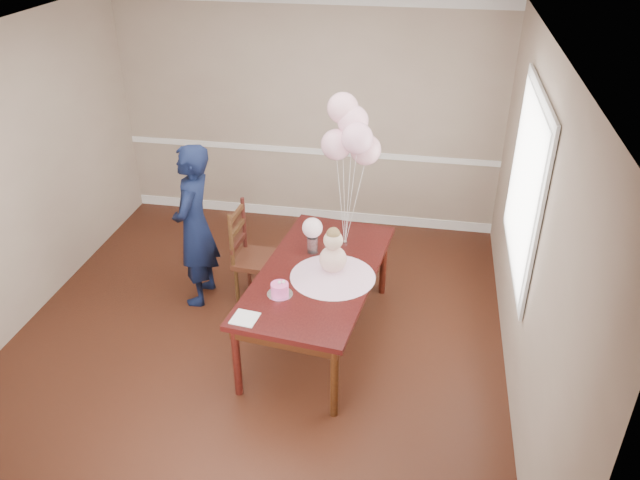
% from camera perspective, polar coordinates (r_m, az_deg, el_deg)
% --- Properties ---
extents(floor, '(4.50, 5.00, 0.00)m').
position_cam_1_polar(floor, '(5.89, -5.87, -9.07)').
color(floor, black).
rests_on(floor, ground).
extents(ceiling, '(4.50, 5.00, 0.02)m').
position_cam_1_polar(ceiling, '(4.70, -7.62, 17.47)').
color(ceiling, white).
rests_on(ceiling, wall_back).
extents(wall_back, '(4.50, 0.02, 2.70)m').
position_cam_1_polar(wall_back, '(7.40, -1.12, 11.42)').
color(wall_back, gray).
rests_on(wall_back, floor).
extents(wall_front, '(4.50, 0.02, 2.70)m').
position_cam_1_polar(wall_front, '(3.31, -19.33, -17.24)').
color(wall_front, gray).
rests_on(wall_front, floor).
extents(wall_left, '(0.02, 5.00, 2.70)m').
position_cam_1_polar(wall_left, '(6.17, -27.16, 4.13)').
color(wall_left, gray).
rests_on(wall_left, floor).
extents(wall_right, '(0.02, 5.00, 2.70)m').
position_cam_1_polar(wall_right, '(5.03, 18.75, 0.44)').
color(wall_right, gray).
rests_on(wall_right, floor).
extents(chair_rail_trim, '(4.50, 0.02, 0.07)m').
position_cam_1_polar(chair_rail_trim, '(7.54, -1.10, 8.15)').
color(chair_rail_trim, white).
rests_on(chair_rail_trim, wall_back).
extents(baseboard_trim, '(4.50, 0.02, 0.12)m').
position_cam_1_polar(baseboard_trim, '(7.89, -1.05, 2.47)').
color(baseboard_trim, white).
rests_on(baseboard_trim, floor).
extents(window_frame, '(0.02, 1.66, 1.56)m').
position_cam_1_polar(window_frame, '(5.39, 18.31, 4.88)').
color(window_frame, silver).
rests_on(window_frame, wall_right).
extents(window_blinds, '(0.01, 1.50, 1.40)m').
position_cam_1_polar(window_blinds, '(5.38, 18.13, 4.90)').
color(window_blinds, white).
rests_on(window_blinds, wall_right).
extents(dining_table_top, '(1.20, 2.05, 0.05)m').
position_cam_1_polar(dining_table_top, '(5.49, -0.16, -3.05)').
color(dining_table_top, black).
rests_on(dining_table_top, table_leg_fl).
extents(table_apron, '(1.09, 1.95, 0.10)m').
position_cam_1_polar(table_apron, '(5.53, -0.16, -3.69)').
color(table_apron, black).
rests_on(table_apron, table_leg_fl).
extents(table_leg_fl, '(0.08, 0.08, 0.68)m').
position_cam_1_polar(table_leg_fl, '(5.16, -7.62, -10.91)').
color(table_leg_fl, black).
rests_on(table_leg_fl, floor).
extents(table_leg_fr, '(0.08, 0.08, 0.68)m').
position_cam_1_polar(table_leg_fr, '(4.94, 1.33, -12.84)').
color(table_leg_fr, black).
rests_on(table_leg_fr, floor).
extents(table_leg_bl, '(0.08, 0.08, 0.68)m').
position_cam_1_polar(table_leg_bl, '(6.51, -1.25, -1.08)').
color(table_leg_bl, black).
rests_on(table_leg_bl, floor).
extents(table_leg_br, '(0.08, 0.08, 0.68)m').
position_cam_1_polar(table_leg_br, '(6.34, 5.81, -2.20)').
color(table_leg_br, black).
rests_on(table_leg_br, floor).
extents(baby_skirt, '(0.82, 0.82, 0.10)m').
position_cam_1_polar(baby_skirt, '(5.37, 1.18, -2.91)').
color(baby_skirt, '#ECAECD').
rests_on(baby_skirt, dining_table_top).
extents(baby_torso, '(0.23, 0.23, 0.23)m').
position_cam_1_polar(baby_torso, '(5.31, 1.19, -1.76)').
color(baby_torso, pink).
rests_on(baby_torso, baby_skirt).
extents(baby_head, '(0.17, 0.17, 0.17)m').
position_cam_1_polar(baby_head, '(5.21, 1.21, -0.02)').
color(baby_head, '#D4B092').
rests_on(baby_head, baby_torso).
extents(baby_hair, '(0.12, 0.12, 0.12)m').
position_cam_1_polar(baby_hair, '(5.18, 1.22, 0.54)').
color(baby_hair, brown).
rests_on(baby_hair, baby_head).
extents(cake_platter, '(0.24, 0.24, 0.01)m').
position_cam_1_polar(cake_platter, '(5.18, -3.68, -4.96)').
color(cake_platter, silver).
rests_on(cake_platter, dining_table_top).
extents(birthday_cake, '(0.16, 0.16, 0.10)m').
position_cam_1_polar(birthday_cake, '(5.15, -3.70, -4.48)').
color(birthday_cake, '#FF50AF').
rests_on(birthday_cake, cake_platter).
extents(cake_flower_a, '(0.03, 0.03, 0.03)m').
position_cam_1_polar(cake_flower_a, '(5.12, -3.72, -3.89)').
color(cake_flower_a, silver).
rests_on(cake_flower_a, birthday_cake).
extents(cake_flower_b, '(0.03, 0.03, 0.03)m').
position_cam_1_polar(cake_flower_b, '(5.12, -3.34, -3.83)').
color(cake_flower_b, silver).
rests_on(cake_flower_b, birthday_cake).
extents(rose_vase_near, '(0.11, 0.11, 0.16)m').
position_cam_1_polar(rose_vase_near, '(5.71, -0.69, -0.42)').
color(rose_vase_near, white).
rests_on(rose_vase_near, dining_table_top).
extents(roses_near, '(0.19, 0.19, 0.19)m').
position_cam_1_polar(roses_near, '(5.62, -0.70, 1.12)').
color(roses_near, '#FED5DA').
rests_on(roses_near, rose_vase_near).
extents(napkin, '(0.22, 0.22, 0.01)m').
position_cam_1_polar(napkin, '(4.94, -6.88, -7.11)').
color(napkin, white).
rests_on(napkin, dining_table_top).
extents(balloon_weight, '(0.04, 0.04, 0.02)m').
position_cam_1_polar(balloon_weight, '(5.89, 2.30, -0.21)').
color(balloon_weight, silver).
rests_on(balloon_weight, dining_table_top).
extents(balloon_a, '(0.27, 0.27, 0.27)m').
position_cam_1_polar(balloon_a, '(5.49, 1.51, 8.71)').
color(balloon_a, '#F2ABBE').
rests_on(balloon_a, balloon_ribbon_a).
extents(balloon_b, '(0.27, 0.27, 0.27)m').
position_cam_1_polar(balloon_b, '(5.37, 3.41, 9.27)').
color(balloon_b, '#FFB4D0').
rests_on(balloon_b, balloon_ribbon_b).
extents(balloon_c, '(0.27, 0.27, 0.27)m').
position_cam_1_polar(balloon_c, '(5.49, 3.02, 10.83)').
color(balloon_c, '#FFB4CB').
rests_on(balloon_c, balloon_ribbon_c).
extents(balloon_d, '(0.27, 0.27, 0.27)m').
position_cam_1_polar(balloon_d, '(5.50, 2.09, 11.96)').
color(balloon_d, '#FFB4C4').
rests_on(balloon_d, balloon_ribbon_d).
extents(balloon_e, '(0.27, 0.27, 0.27)m').
position_cam_1_polar(balloon_e, '(5.52, 4.19, 8.23)').
color(balloon_e, '#EBA6B4').
rests_on(balloon_e, balloon_ribbon_e).
extents(balloon_ribbon_a, '(0.09, 0.01, 0.82)m').
position_cam_1_polar(balloon_ribbon_a, '(5.70, 1.91, 3.43)').
color(balloon_ribbon_a, white).
rests_on(balloon_ribbon_a, balloon_weight).
extents(balloon_ribbon_b, '(0.09, 0.06, 0.91)m').
position_cam_1_polar(balloon_ribbon_b, '(5.64, 2.81, 3.64)').
color(balloon_ribbon_b, silver).
rests_on(balloon_ribbon_b, balloon_weight).
extents(balloon_ribbon_c, '(0.03, 0.09, 1.01)m').
position_cam_1_polar(balloon_ribbon_c, '(5.69, 2.63, 4.44)').
color(balloon_ribbon_c, white).
rests_on(balloon_ribbon_c, balloon_weight).
extents(balloon_ribbon_d, '(0.07, 0.11, 1.11)m').
position_cam_1_polar(balloon_ribbon_d, '(5.69, 2.19, 4.99)').
color(balloon_ribbon_d, white).
rests_on(balloon_ribbon_d, balloon_weight).
extents(balloon_ribbon_e, '(0.14, 0.06, 0.76)m').
position_cam_1_polar(balloon_ribbon_e, '(5.72, 3.19, 3.22)').
color(balloon_ribbon_e, white).
rests_on(balloon_ribbon_e, balloon_weight).
extents(dining_chair_seat, '(0.46, 0.46, 0.05)m').
position_cam_1_polar(dining_chair_seat, '(6.19, -5.61, -1.82)').
color(dining_chair_seat, '#3E1B11').
rests_on(dining_chair_seat, chair_leg_fl).
extents(chair_leg_fl, '(0.04, 0.04, 0.43)m').
position_cam_1_polar(chair_leg_fl, '(6.23, -7.60, -4.30)').
color(chair_leg_fl, '#38200F').
rests_on(chair_leg_fl, floor).
extents(chair_leg_fr, '(0.04, 0.04, 0.43)m').
position_cam_1_polar(chair_leg_fr, '(6.13, -4.42, -4.76)').
color(chair_leg_fr, '#391B0F').
rests_on(chair_leg_fr, floor).
extents(chair_leg_bl, '(0.04, 0.04, 0.43)m').
position_cam_1_polar(chair_leg_bl, '(6.52, -6.53, -2.58)').
color(chair_leg_bl, '#3C1810').
rests_on(chair_leg_bl, floor).
extents(chair_leg_br, '(0.04, 0.04, 0.43)m').
position_cam_1_polar(chair_leg_br, '(6.42, -3.47, -2.98)').
color(chair_leg_br, '#3D1810').
rests_on(chair_leg_br, floor).
extents(chair_back_post_l, '(0.04, 0.04, 0.56)m').
position_cam_1_polar(chair_back_post_l, '(5.96, -8.12, -0.08)').
color(chair_back_post_l, '#3A200F').
rests_on(chair_back_post_l, dining_chair_seat).
extents(chair_back_post_r, '(0.04, 0.04, 0.56)m').
position_cam_1_polar(chair_back_post_r, '(6.26, -6.97, 1.52)').
color(chair_back_post_r, '#33110E').
rests_on(chair_back_post_r, dining_chair_seat).
extents(chair_slat_low, '(0.05, 0.40, 0.05)m').
position_cam_1_polar(chair_slat_low, '(6.17, -7.46, -0.24)').
color(chair_slat_low, '#37140F').
rests_on(chair_slat_low, dining_chair_seat).
extents(chair_slat_mid, '(0.05, 0.40, 0.05)m').
position_cam_1_polar(chair_slat_mid, '(6.09, -7.56, 1.07)').
color(chair_slat_mid, '#3A210F').
rests_on(chair_slat_mid, dining_chair_seat).
extents(chair_slat_top, '(0.05, 0.40, 0.05)m').
position_cam_1_polar(chair_slat_top, '(6.02, -7.66, 2.41)').
color(chair_slat_top, '#3E2211').
rests_on(chair_slat_top, dining_chair_seat).
extents(woman, '(0.42, 0.61, 1.65)m').
position_cam_1_polar(woman, '(6.11, -11.39, 1.27)').
color(woman, black).
rests_on(woman, floor).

